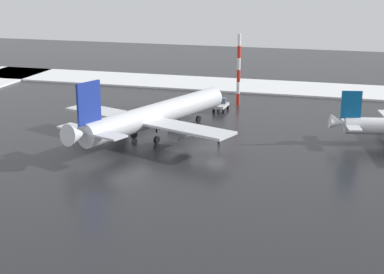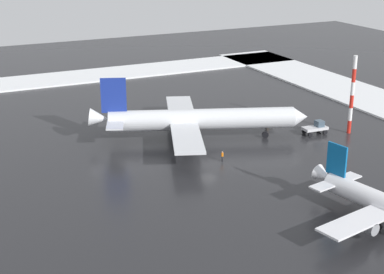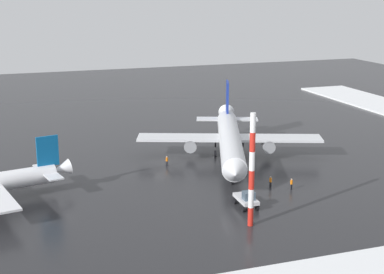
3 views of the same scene
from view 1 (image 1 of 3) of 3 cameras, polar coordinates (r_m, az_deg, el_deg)
The scene contains 8 objects.
ground_plane at distance 91.90m, azimuth 2.34°, elevation -1.16°, with size 240.00×240.00×0.00m, color #232326.
snow_bank_far at distance 139.53m, azimuth 7.16°, elevation 4.85°, with size 152.00×16.00×0.39m, color white.
airplane_distant_tail at distance 97.03m, azimuth -3.70°, elevation 2.12°, with size 31.98×37.83×11.66m.
pushback_tug at distance 115.85m, azimuth 2.86°, elevation 3.16°, with size 2.49×4.70×2.50m.
ground_crew_near_tug at distance 111.58m, azimuth -1.33°, elevation 2.50°, with size 0.36×0.36×1.71m.
ground_crew_beside_wing at distance 94.11m, azimuth 2.61°, elevation -0.13°, with size 0.36×0.36×1.71m.
ground_crew_mid_apron at distance 114.12m, azimuth -2.23°, elevation 2.81°, with size 0.36×0.36×1.71m.
antenna_mast at distance 119.90m, azimuth 4.54°, elevation 6.50°, with size 0.70×0.70×14.57m.
Camera 1 is at (-20.19, 85.34, 27.47)m, focal length 55.00 mm.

